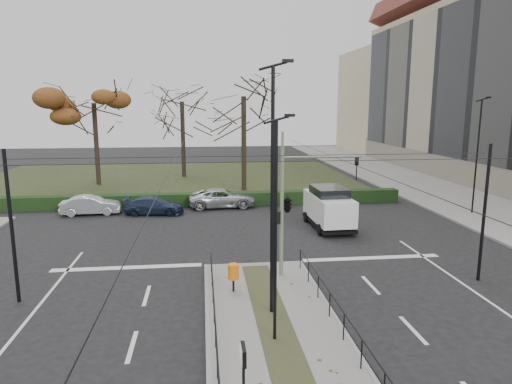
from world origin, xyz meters
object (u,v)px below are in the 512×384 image
parked_car_second (91,205)px  white_van (329,207)px  streetlamp_sidewalk (477,155)px  parked_car_fourth (222,198)px  bare_tree_near (244,103)px  info_panel (243,364)px  litter_bin (233,272)px  streetlamp_median_far (273,190)px  streetlamp_median_near (276,230)px  parked_car_third (154,206)px  bare_tree_center (182,107)px  rust_tree (94,103)px  traffic_light (289,202)px

parked_car_second → white_van: white_van is taller
streetlamp_sidewalk → parked_car_fourth: (-17.39, 4.44, -3.51)m
bare_tree_near → info_panel: bearing=-95.2°
litter_bin → streetlamp_median_far: streetlamp_median_far is taller
info_panel → streetlamp_median_near: bearing=70.7°
litter_bin → parked_car_fourth: (0.27, 16.30, -0.26)m
parked_car_third → white_van: size_ratio=0.83×
streetlamp_sidewalk → bare_tree_center: size_ratio=0.77×
litter_bin → streetlamp_sidewalk: (17.66, 11.86, 3.25)m
streetlamp_median_near → parked_car_third: size_ratio=1.72×
parked_car_third → bare_tree_near: (7.13, 8.09, 7.13)m
streetlamp_median_far → white_van: bearing=65.4°
litter_bin → parked_car_second: size_ratio=0.28×
parked_car_fourth → bare_tree_center: size_ratio=0.48×
info_panel → parked_car_second: (-8.72, 22.94, -1.07)m
parked_car_second → parked_car_fourth: bearing=-86.6°
streetlamp_median_near → streetlamp_sidewalk: bearing=43.7°
streetlamp_median_far → parked_car_third: (-5.89, 16.66, -4.07)m
parked_car_second → bare_tree_near: bearing=-60.7°
litter_bin → info_panel: info_panel is taller
white_van → streetlamp_median_near: bearing=-112.1°
white_van → parked_car_third: bearing=156.3°
white_van → rust_tree: (-17.74, 17.58, 6.43)m
parked_car_second → white_van: (15.67, -5.34, 0.67)m
litter_bin → bare_tree_center: (-3.14, 31.26, 6.43)m
streetlamp_median_near → white_van: bearing=67.9°
parked_car_third → traffic_light: bearing=-144.2°
rust_tree → bare_tree_center: 8.92m
parked_car_second → rust_tree: (-2.07, 12.24, 7.10)m
white_van → bare_tree_near: bearing=107.6°
traffic_light → bare_tree_near: 21.52m
streetlamp_median_far → parked_car_third: streetlamp_median_far is taller
parked_car_fourth → white_van: 9.21m
streetlamp_median_near → parked_car_third: bearing=107.0°
traffic_light → streetlamp_median_near: bearing=-104.9°
parked_car_second → rust_tree: 14.30m
info_panel → bare_tree_near: size_ratio=0.19×
parked_car_fourth → traffic_light: bearing=-174.5°
litter_bin → parked_car_fourth: bearing=89.0°
streetlamp_median_near → parked_car_second: (-10.10, 19.02, -3.12)m
traffic_light → streetlamp_median_near: size_ratio=0.79×
litter_bin → info_panel: 7.97m
streetlamp_median_near → parked_car_second: size_ratio=1.77×
traffic_light → bare_tree_near: (-0.06, 21.09, 4.28)m
traffic_light → rust_tree: 29.38m
streetlamp_median_near → streetlamp_median_far: (0.20, 1.96, 0.89)m
parked_car_third → parked_car_fourth: bearing=-64.2°
parked_car_second → bare_tree_center: size_ratio=0.39×
white_van → bare_tree_near: size_ratio=0.46×
bare_tree_center → litter_bin: bearing=-84.3°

